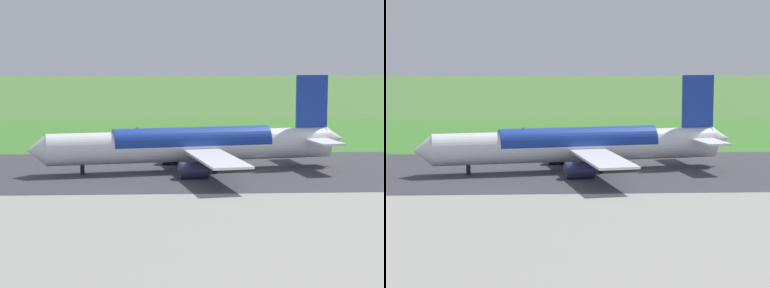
# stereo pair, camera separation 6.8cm
# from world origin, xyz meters

# --- Properties ---
(ground_plane) EXTENTS (800.00, 800.00, 0.00)m
(ground_plane) POSITION_xyz_m (0.00, 0.00, 0.00)
(ground_plane) COLOR #477233
(runway_asphalt) EXTENTS (600.00, 40.63, 0.06)m
(runway_asphalt) POSITION_xyz_m (0.00, 0.00, 0.03)
(runway_asphalt) COLOR #38383D
(runway_asphalt) RESTS_ON ground
(apron_concrete) EXTENTS (440.00, 110.00, 0.05)m
(apron_concrete) POSITION_xyz_m (0.00, 52.66, 0.03)
(apron_concrete) COLOR gray
(apron_concrete) RESTS_ON ground
(grass_verge_foreground) EXTENTS (600.00, 80.00, 0.04)m
(grass_verge_foreground) POSITION_xyz_m (0.00, -48.67, 0.02)
(grass_verge_foreground) COLOR #3C782B
(grass_verge_foreground) RESTS_ON ground
(airliner_main) EXTENTS (53.93, 44.37, 15.88)m
(airliner_main) POSITION_xyz_m (11.04, -0.07, 4.35)
(airliner_main) COLOR white
(airliner_main) RESTS_ON ground
(no_stopping_sign) EXTENTS (0.60, 0.10, 2.41)m
(no_stopping_sign) POSITION_xyz_m (21.75, -44.60, 1.44)
(no_stopping_sign) COLOR slate
(no_stopping_sign) RESTS_ON ground
(traffic_cone_orange) EXTENTS (0.40, 0.40, 0.55)m
(traffic_cone_orange) POSITION_xyz_m (26.67, -50.56, 0.28)
(traffic_cone_orange) COLOR orange
(traffic_cone_orange) RESTS_ON ground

